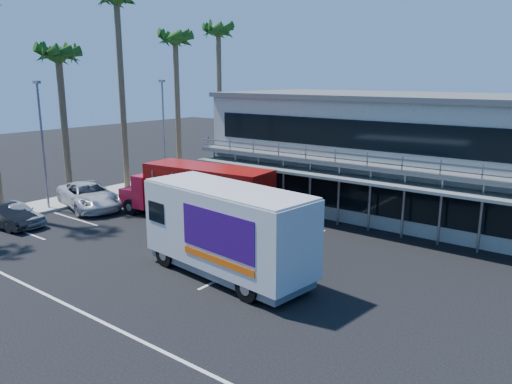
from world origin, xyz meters
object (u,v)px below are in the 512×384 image
Objects in this scene: parked_car_a at (15,213)px; parked_car_b at (7,216)px; red_truck at (198,191)px; white_van at (227,230)px.

parked_car_a reaches higher than parked_car_b.
red_truck is 2.50× the size of parked_car_b.
white_van is at bearing -85.87° from parked_car_a.
parked_car_b is (0.00, -0.50, -0.04)m from parked_car_a.
red_truck is at bearing 148.99° from white_van.
white_van is at bearing -42.87° from red_truck.
white_van reaches higher than red_truck.
red_truck is at bearing -51.44° from parked_car_a.
parked_car_b is (-14.49, -2.32, -1.39)m from white_van.
red_truck is 1.24× the size of white_van.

